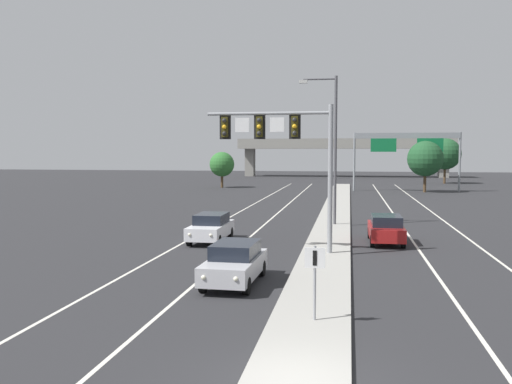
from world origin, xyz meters
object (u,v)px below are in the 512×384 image
object	(u,v)px
overhead_signal_mast	(286,144)
median_sign_post	(315,272)
car_oncoming_white	(211,227)
highway_sign_gantry	(407,143)
street_lamp_median	(332,141)
tree_far_right_a	(445,154)
tree_far_left_b	(222,164)
tree_far_right_b	(425,159)
car_oncoming_silver	(235,262)
car_receding_red	(386,229)

from	to	relation	value
overhead_signal_mast	median_sign_post	bearing A→B (deg)	-79.09
car_oncoming_white	highway_sign_gantry	xyz separation A→B (m)	(14.78, 41.97, 5.34)
median_sign_post	street_lamp_median	bearing A→B (deg)	90.58
tree_far_right_a	tree_far_left_b	size ratio (longest dim) A/B	1.43
tree_far_right_b	street_lamp_median	bearing A→B (deg)	-107.44
tree_far_left_b	highway_sign_gantry	bearing A→B (deg)	-7.56
car_oncoming_silver	highway_sign_gantry	xyz separation A→B (m)	(11.42, 51.37, 5.34)
street_lamp_median	tree_far_right_a	size ratio (longest dim) A/B	1.39
street_lamp_median	tree_far_left_b	world-z (taller)	street_lamp_median
median_sign_post	car_receding_red	bearing A→B (deg)	78.77
car_receding_red	highway_sign_gantry	xyz separation A→B (m)	(5.07, 40.85, 5.34)
car_oncoming_white	tree_far_right_a	world-z (taller)	tree_far_right_a
overhead_signal_mast	tree_far_right_a	size ratio (longest dim) A/B	1.00
car_oncoming_white	tree_far_right_a	distance (m)	64.92
car_oncoming_silver	median_sign_post	bearing A→B (deg)	-53.67
median_sign_post	tree_far_right_b	world-z (taller)	tree_far_right_b
car_oncoming_silver	tree_far_right_a	bearing A→B (deg)	74.66
street_lamp_median	tree_far_right_a	distance (m)	55.50
tree_far_left_b	street_lamp_median	bearing A→B (deg)	-66.30
car_oncoming_white	highway_sign_gantry	world-z (taller)	highway_sign_gantry
car_oncoming_silver	tree_far_left_b	bearing A→B (deg)	103.75
median_sign_post	tree_far_right_b	distance (m)	56.01
highway_sign_gantry	car_oncoming_white	bearing A→B (deg)	-109.40
tree_far_right_a	tree_far_right_b	world-z (taller)	tree_far_right_a
car_receding_red	tree_far_left_b	distance (m)	48.41
overhead_signal_mast	car_oncoming_white	bearing A→B (deg)	145.97
car_receding_red	car_oncoming_silver	bearing A→B (deg)	-121.16
car_oncoming_white	tree_far_right_a	size ratio (longest dim) A/B	0.62
highway_sign_gantry	tree_far_right_a	size ratio (longest dim) A/B	1.85
street_lamp_median	car_oncoming_white	bearing A→B (deg)	-130.43
overhead_signal_mast	tree_far_right_b	world-z (taller)	overhead_signal_mast
car_receding_red	tree_far_left_b	bearing A→B (deg)	114.08
overhead_signal_mast	car_receding_red	distance (m)	8.09
median_sign_post	street_lamp_median	world-z (taller)	street_lamp_median
car_oncoming_silver	overhead_signal_mast	bearing A→B (deg)	78.54
car_receding_red	highway_sign_gantry	distance (m)	41.51
tree_far_left_b	car_oncoming_white	bearing A→B (deg)	-77.52
car_receding_red	tree_far_right_a	size ratio (longest dim) A/B	0.62
car_receding_red	overhead_signal_mast	bearing A→B (deg)	-140.17
median_sign_post	tree_far_left_b	xyz separation A→B (m)	(-16.73, 59.23, 1.70)
car_oncoming_silver	car_receding_red	distance (m)	12.29
tree_far_right_b	tree_far_left_b	distance (m)	27.35
car_receding_red	median_sign_post	bearing A→B (deg)	-101.23
car_oncoming_silver	highway_sign_gantry	world-z (taller)	highway_sign_gantry
tree_far_right_a	overhead_signal_mast	bearing A→B (deg)	-105.71
overhead_signal_mast	tree_far_left_b	size ratio (longest dim) A/B	1.43
overhead_signal_mast	car_oncoming_silver	size ratio (longest dim) A/B	1.60
car_receding_red	tree_far_right_a	distance (m)	61.12
median_sign_post	highway_sign_gantry	size ratio (longest dim) A/B	0.17
overhead_signal_mast	tree_far_right_a	xyz separation A→B (m)	(17.97, 63.86, -0.77)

